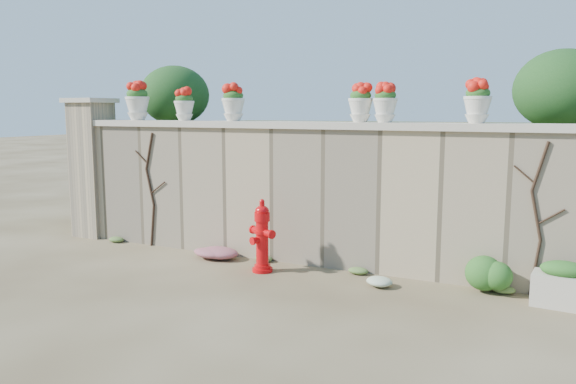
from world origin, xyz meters
The scene contains 20 objects.
ground centered at (0.00, 0.00, 0.00)m, with size 80.00×80.00×0.00m, color #4B3C25.
stone_wall centered at (0.00, 1.80, 1.00)m, with size 8.00×0.40×2.00m, color tan.
wall_cap centered at (0.00, 1.80, 2.05)m, with size 8.10×0.52×0.10m, color beige.
gate_pillar centered at (-4.15, 1.80, 1.26)m, with size 0.72×0.72×2.48m.
raised_fill centered at (0.00, 5.00, 1.00)m, with size 9.00×6.00×2.00m, color #384C23.
back_shrub_left centered at (-3.20, 3.00, 2.55)m, with size 1.30×1.30×1.10m, color #143814.
back_shrub_right centered at (3.40, 3.00, 2.55)m, with size 1.30×1.30×1.10m, color #143814.
vine_left centered at (-2.67, 1.58, 0.99)m, with size 0.60×0.04×1.91m.
vine_right centered at (3.23, 1.58, 0.99)m, with size 0.60×0.04×1.91m.
fire_hydrant centered at (-0.27, 1.04, 0.52)m, with size 0.44×0.32×1.03m.
planter_box centered at (3.55, 1.30, 0.25)m, with size 0.68×0.43×0.54m.
green_shrub centered at (2.74, 1.44, 0.28)m, with size 0.59×0.53×0.56m, color #1E5119.
magenta_clump centered at (-1.35, 1.33, 0.11)m, with size 0.82×0.55×0.22m, color #D22A7A.
white_flowers centered at (1.44, 1.06, 0.08)m, with size 0.44×0.35×0.16m, color white.
urn_pot_0 centered at (-3.07, 1.80, 2.41)m, with size 0.41×0.41×0.64m.
urn_pot_1 centered at (-2.11, 1.80, 2.35)m, with size 0.33×0.33×0.51m.
urn_pot_2 centered at (-1.18, 1.80, 2.38)m, with size 0.36×0.36×0.57m.
urn_pot_3 centered at (0.89, 1.80, 2.36)m, with size 0.34×0.34×0.53m.
urn_pot_4 centered at (1.24, 1.80, 2.36)m, with size 0.34×0.34×0.53m.
urn_pot_5 centered at (2.44, 1.80, 2.37)m, with size 0.35×0.35×0.55m.
Camera 1 is at (3.43, -5.74, 2.26)m, focal length 35.00 mm.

